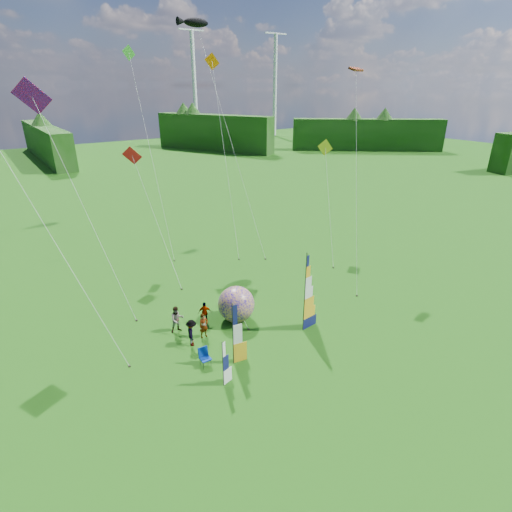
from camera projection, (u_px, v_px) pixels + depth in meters
ground at (306, 354)px, 24.86m from camera, size 220.00×220.00×0.00m
treeline_ring at (309, 298)px, 23.29m from camera, size 210.00×210.00×8.00m
turbine_left at (275, 87)px, 127.38m from camera, size 8.00×1.20×30.00m
turbine_right at (194, 87)px, 119.49m from camera, size 8.00×1.20×30.00m
feather_banner_main at (305, 295)px, 26.19m from camera, size 1.49×0.25×5.54m
side_banner_left at (233, 335)px, 23.26m from camera, size 1.10×0.27×4.00m
side_banner_far at (223, 365)px, 21.71m from camera, size 0.85×0.32×2.83m
bol_inflatable at (236, 304)px, 27.97m from camera, size 2.83×2.83×2.58m
spectator_a at (204, 326)px, 26.24m from camera, size 0.65×0.44×1.73m
spectator_b at (177, 319)px, 26.81m from camera, size 0.97×0.58×1.88m
spectator_c at (192, 333)px, 25.41m from camera, size 0.86×1.25×1.81m
spectator_d at (205, 312)px, 27.91m from camera, size 0.99×0.80×1.58m
camp_chair at (205, 358)px, 23.64m from camera, size 0.69×0.69×1.14m
kite_whale at (230, 131)px, 38.77m from camera, size 4.85×16.00×22.74m
kite_rainbow_delta at (84, 200)px, 26.61m from camera, size 9.91×11.80×16.73m
kite_parafoil at (357, 170)px, 32.45m from camera, size 9.22×10.82×18.16m
small_kite_red at (156, 213)px, 33.17m from camera, size 6.50×10.49×11.24m
small_kite_orange at (226, 155)px, 37.58m from camera, size 4.63×9.45×18.75m
small_kite_yellow at (330, 199)px, 37.52m from camera, size 8.21×9.85×11.23m
small_kite_pink at (45, 219)px, 21.71m from camera, size 10.53×11.75×17.45m
small_kite_green at (151, 150)px, 37.98m from camera, size 6.56×12.13×19.49m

